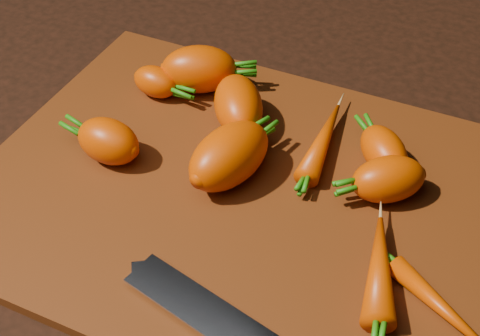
% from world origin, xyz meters
% --- Properties ---
extents(ground, '(2.00, 2.00, 0.01)m').
position_xyz_m(ground, '(0.00, 0.00, -0.01)').
color(ground, black).
extents(cutting_board, '(0.50, 0.40, 0.01)m').
position_xyz_m(cutting_board, '(0.00, 0.00, 0.01)').
color(cutting_board, '#55260D').
rests_on(cutting_board, ground).
extents(carrot_0, '(0.10, 0.09, 0.05)m').
position_xyz_m(carrot_0, '(-0.11, 0.13, 0.04)').
color(carrot_0, '#D94200').
rests_on(carrot_0, cutting_board).
extents(carrot_1, '(0.07, 0.05, 0.05)m').
position_xyz_m(carrot_1, '(-0.13, -0.01, 0.03)').
color(carrot_1, '#D94200').
rests_on(carrot_1, cutting_board).
extents(carrot_2, '(0.09, 0.10, 0.05)m').
position_xyz_m(carrot_2, '(-0.04, 0.09, 0.04)').
color(carrot_2, '#D94200').
rests_on(carrot_2, cutting_board).
extents(carrot_3, '(0.08, 0.11, 0.06)m').
position_xyz_m(carrot_3, '(-0.01, 0.01, 0.04)').
color(carrot_3, '#D94200').
rests_on(carrot_3, cutting_board).
extents(carrot_4, '(0.08, 0.08, 0.04)m').
position_xyz_m(carrot_4, '(0.14, 0.05, 0.03)').
color(carrot_4, '#D94200').
rests_on(carrot_4, cutting_board).
extents(carrot_5, '(0.06, 0.04, 0.04)m').
position_xyz_m(carrot_5, '(-0.15, 0.10, 0.03)').
color(carrot_5, '#D94200').
rests_on(carrot_5, cutting_board).
extents(carrot_6, '(0.07, 0.08, 0.04)m').
position_xyz_m(carrot_6, '(0.12, 0.09, 0.03)').
color(carrot_6, '#D94200').
rests_on(carrot_6, cutting_board).
extents(carrot_7, '(0.03, 0.12, 0.03)m').
position_xyz_m(carrot_7, '(0.06, 0.09, 0.02)').
color(carrot_7, '#D94200').
rests_on(carrot_7, cutting_board).
extents(carrot_8, '(0.11, 0.07, 0.02)m').
position_xyz_m(carrot_8, '(0.21, -0.06, 0.02)').
color(carrot_8, '#D94200').
rests_on(carrot_8, cutting_board).
extents(carrot_9, '(0.06, 0.12, 0.03)m').
position_xyz_m(carrot_9, '(0.16, -0.05, 0.03)').
color(carrot_9, '#D94200').
rests_on(carrot_9, cutting_board).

